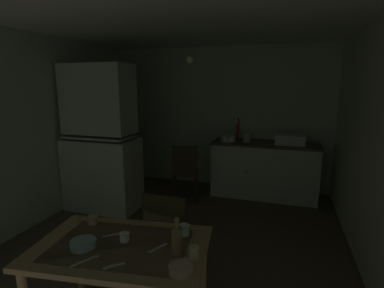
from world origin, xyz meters
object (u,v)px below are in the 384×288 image
at_px(sink_basin, 290,139).
at_px(hand_pump, 238,131).
at_px(dining_table, 122,258).
at_px(serving_bowl_wide, 181,269).
at_px(chair_far_side, 170,238).
at_px(glass_bottle, 177,239).
at_px(mixing_bowl_counter, 228,139).
at_px(chair_by_counter, 185,171).
at_px(hutch_cabinet, 101,143).
at_px(mug_tall, 125,237).

xyz_separation_m(sink_basin, hand_pump, (-0.82, 0.05, 0.09)).
bearing_deg(dining_table, serving_bowl_wide, -18.51).
distance_m(hand_pump, chair_far_side, 2.67).
height_order(sink_basin, glass_bottle, sink_basin).
distance_m(mixing_bowl_counter, chair_by_counter, 0.89).
height_order(hutch_cabinet, mixing_bowl_counter, hutch_cabinet).
relative_size(sink_basin, mug_tall, 6.63).
distance_m(hutch_cabinet, chair_by_counter, 1.32).
bearing_deg(serving_bowl_wide, sink_basin, 79.54).
bearing_deg(mug_tall, chair_by_counter, 99.40).
height_order(hand_pump, chair_by_counter, hand_pump).
relative_size(chair_far_side, serving_bowl_wide, 6.46).
distance_m(chair_far_side, chair_by_counter, 2.05).
distance_m(sink_basin, dining_table, 3.35).
relative_size(serving_bowl_wide, mug_tall, 2.15).
height_order(sink_basin, serving_bowl_wide, sink_basin).
relative_size(hutch_cabinet, serving_bowl_wide, 14.52).
xyz_separation_m(sink_basin, mug_tall, (-1.10, -3.10, -0.19)).
distance_m(hand_pump, dining_table, 3.24).
height_order(dining_table, chair_by_counter, chair_by_counter).
xyz_separation_m(hand_pump, mug_tall, (-0.28, -3.14, -0.29)).
distance_m(hand_pump, serving_bowl_wide, 3.38).
distance_m(serving_bowl_wide, mug_tall, 0.53).
bearing_deg(glass_bottle, serving_bowl_wide, -63.40).
bearing_deg(hand_pump, chair_by_counter, -138.26).
height_order(chair_far_side, glass_bottle, glass_bottle).
relative_size(hand_pump, glass_bottle, 1.61).
relative_size(hutch_cabinet, hand_pump, 5.30).
xyz_separation_m(sink_basin, mixing_bowl_counter, (-0.96, -0.05, -0.03)).
distance_m(hand_pump, mixing_bowl_counter, 0.21).
xyz_separation_m(hutch_cabinet, hand_pump, (1.76, 1.25, 0.08)).
height_order(mixing_bowl_counter, mug_tall, mixing_bowl_counter).
bearing_deg(mug_tall, mixing_bowl_counter, 87.32).
height_order(hand_pump, serving_bowl_wide, hand_pump).
bearing_deg(mug_tall, chair_far_side, 77.97).
distance_m(chair_by_counter, glass_bottle, 2.70).
bearing_deg(mixing_bowl_counter, mug_tall, -92.68).
bearing_deg(mug_tall, glass_bottle, -4.18).
bearing_deg(mug_tall, hutch_cabinet, 127.80).
height_order(dining_table, mug_tall, mug_tall).
bearing_deg(hutch_cabinet, mug_tall, -52.20).
xyz_separation_m(hutch_cabinet, serving_bowl_wide, (1.96, -2.11, -0.21)).
xyz_separation_m(mug_tall, glass_bottle, (0.39, -0.03, 0.07)).
xyz_separation_m(dining_table, chair_by_counter, (-0.42, 2.57, -0.16)).
relative_size(dining_table, serving_bowl_wide, 8.68).
bearing_deg(mug_tall, serving_bowl_wide, -23.74).
xyz_separation_m(mixing_bowl_counter, mug_tall, (-0.14, -3.05, -0.16)).
bearing_deg(sink_basin, chair_far_side, -111.02).
distance_m(mixing_bowl_counter, chair_far_side, 2.54).
bearing_deg(hutch_cabinet, chair_far_side, -40.46).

